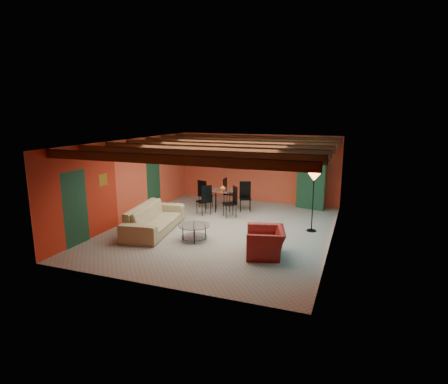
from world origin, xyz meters
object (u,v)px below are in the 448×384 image
at_px(dining_table, 223,196).
at_px(vase, 223,179).
at_px(armchair, 266,242).
at_px(coffee_table, 194,232).
at_px(potted_plant, 313,154).
at_px(sofa, 154,218).
at_px(floor_lamp, 313,203).
at_px(armoire, 311,184).

bearing_deg(dining_table, vase, 0.00).
distance_m(armchair, coffee_table, 2.20).
bearing_deg(potted_plant, vase, -151.01).
xyz_separation_m(sofa, armchair, (3.65, -0.71, -0.05)).
height_order(sofa, potted_plant, potted_plant).
xyz_separation_m(sofa, potted_plant, (4.07, 4.53, 1.65)).
relative_size(coffee_table, potted_plant, 1.73).
relative_size(armchair, vase, 5.68).
distance_m(floor_lamp, vase, 3.59).
xyz_separation_m(armchair, dining_table, (-2.52, 3.61, 0.19)).
height_order(sofa, vase, vase).
xyz_separation_m(coffee_table, vase, (-0.36, 3.23, 0.95)).
bearing_deg(armoire, sofa, -119.45).
distance_m(coffee_table, dining_table, 3.27).
distance_m(armoire, vase, 3.38).
xyz_separation_m(sofa, floor_lamp, (4.49, 1.67, 0.50)).
height_order(dining_table, potted_plant, potted_plant).
relative_size(dining_table, potted_plant, 4.01).
bearing_deg(floor_lamp, vase, 159.83).
xyz_separation_m(sofa, vase, (1.13, 2.90, 0.78)).
xyz_separation_m(sofa, armoire, (4.07, 4.53, 0.50)).
xyz_separation_m(armchair, floor_lamp, (0.84, 2.38, 0.54)).
bearing_deg(coffee_table, floor_lamp, 33.61).
height_order(floor_lamp, vase, floor_lamp).
bearing_deg(potted_plant, armchair, -94.64).
bearing_deg(armchair, armoire, 159.85).
bearing_deg(floor_lamp, armoire, 98.27).
bearing_deg(vase, coffee_table, -83.73).
relative_size(armoire, floor_lamp, 1.00).
height_order(sofa, armoire, armoire).
bearing_deg(floor_lamp, coffee_table, -146.39).
xyz_separation_m(sofa, coffee_table, (1.48, -0.33, -0.17)).
xyz_separation_m(armchair, coffee_table, (-2.16, 0.38, -0.12)).
height_order(armchair, coffee_table, armchair).
bearing_deg(sofa, coffee_table, -111.65).
bearing_deg(floor_lamp, potted_plant, 98.27).
height_order(coffee_table, dining_table, dining_table).
bearing_deg(dining_table, sofa, -111.22).
distance_m(sofa, vase, 3.21).
relative_size(floor_lamp, vase, 9.41).
bearing_deg(vase, dining_table, 0.00).
bearing_deg(potted_plant, coffee_table, -118.03).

